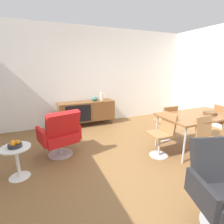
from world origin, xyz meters
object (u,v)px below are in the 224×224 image
Objects in this scene: vase_sculptural_dark at (102,97)px; dining_chair_back_left at (166,121)px; dining_chair_far_end at (224,121)px; dining_chair_near_window at (163,133)px; vase_cobalt at (95,99)px; lounge_chair_red at (60,133)px; fruit_bowl at (15,145)px; sideboard at (87,111)px; dining_table at (198,116)px; side_table_round at (17,159)px; dining_chair_front_left at (208,139)px; wooden_bowl_on_table at (210,113)px.

vase_sculptural_dark is 0.27× the size of dining_chair_back_left.
dining_chair_far_end is 1.00× the size of dining_chair_near_window.
vase_cobalt is 0.18× the size of lounge_chair_red.
dining_chair_far_end is 4.32m from fruit_bowl.
dining_chair_far_end and dining_chair_near_window have the same top height.
sideboard is 1.87× the size of dining_chair_near_window.
dining_table reaches higher than side_table_round.
dining_chair_far_end is at bearing -43.86° from vase_cobalt.
dining_chair_front_left is (-0.00, -1.12, 0.00)m from dining_chair_back_left.
dining_chair_near_window is 1.00× the size of dining_chair_back_left.
lounge_chair_red reaches higher than dining_chair_far_end.
wooden_bowl_on_table reaches higher than side_table_round.
dining_chair_near_window is 2.56m from side_table_round.
lounge_chair_red is 0.84m from fruit_bowl.
vase_sculptural_dark is at bearing 133.41° from dining_chair_far_end.
dining_chair_near_window is (0.41, -2.32, -0.37)m from vase_sculptural_dark.
dining_chair_back_left is at bearing 155.91° from dining_chair_far_end.
dining_chair_front_left is at bearing -122.21° from dining_table.
vase_cobalt is at bearing 52.56° from lounge_chair_red.
dining_table is 1.87× the size of dining_chair_near_window.
dining_chair_far_end is 1.78m from dining_chair_near_window.
sideboard reaches higher than side_table_round.
wooden_bowl_on_table is at bearing -5.36° from dining_chair_near_window.
dining_chair_near_window is at bearing 174.64° from wooden_bowl_on_table.
dining_chair_far_end is (2.65, -2.31, 0.03)m from sideboard.
dining_chair_front_left is 3.20m from side_table_round.
dining_table is at bearing -57.85° from dining_chair_back_left.
wooden_bowl_on_table is 0.30× the size of dining_chair_near_window.
dining_chair_front_left is at bearing -67.98° from vase_cobalt.
dining_chair_near_window and dining_chair_front_left have the same top height.
vase_cobalt is 0.85× the size of fruit_bowl.
vase_sculptural_dark is 0.27× the size of dining_chair_near_window.
dining_chair_front_left is at bearing -155.59° from dining_chair_far_end.
vase_cobalt is 0.20× the size of dining_chair_near_window.
dining_chair_back_left is at bearing 122.15° from dining_table.
dining_chair_front_left is (1.41, -2.87, 0.03)m from sideboard.
vase_sculptural_dark is at bearing 121.96° from wooden_bowl_on_table.
lounge_chair_red is at bearing -121.18° from sideboard.
dining_table is (1.77, -2.31, 0.26)m from sideboard.
wooden_bowl_on_table is at bearing -16.36° from lounge_chair_red.
dining_table is 8.00× the size of fruit_bowl.
dining_chair_back_left is (0.54, 0.56, 0.00)m from dining_chair_near_window.
vase_sculptural_dark reaches higher than dining_chair_far_end.
dining_chair_near_window is 0.77m from dining_chair_front_left.
sideboard is 2.59m from side_table_round.
fruit_bowl is (-2.53, 0.33, 0.09)m from dining_chair_near_window.
wooden_bowl_on_table is 3.67m from fruit_bowl.
wooden_bowl_on_table is at bearing 38.78° from dining_chair_front_left.
dining_chair_near_window is 4.28× the size of fruit_bowl.
sideboard is 3.20m from dining_chair_front_left.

